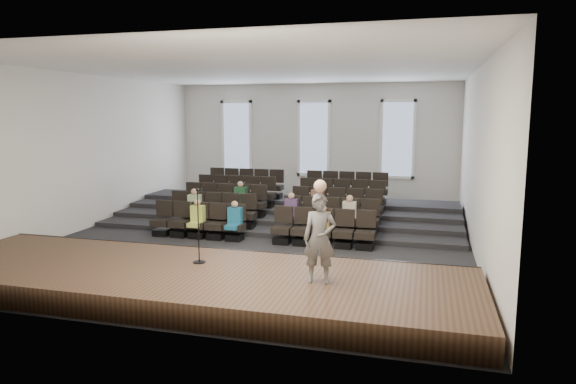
% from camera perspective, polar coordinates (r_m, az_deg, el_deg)
% --- Properties ---
extents(ground, '(14.00, 14.00, 0.00)m').
position_cam_1_polar(ground, '(15.70, -2.65, -5.05)').
color(ground, black).
rests_on(ground, ground).
extents(ceiling, '(12.00, 14.00, 0.02)m').
position_cam_1_polar(ceiling, '(15.31, -2.78, 13.49)').
color(ceiling, white).
rests_on(ceiling, ground).
extents(wall_back, '(12.00, 0.04, 5.00)m').
position_cam_1_polar(wall_back, '(22.07, 2.92, 5.47)').
color(wall_back, silver).
rests_on(wall_back, ground).
extents(wall_front, '(12.00, 0.04, 5.00)m').
position_cam_1_polar(wall_front, '(8.93, -16.70, 0.49)').
color(wall_front, silver).
rests_on(wall_front, ground).
extents(wall_left, '(0.04, 14.00, 5.00)m').
position_cam_1_polar(wall_left, '(18.08, -21.24, 4.21)').
color(wall_left, silver).
rests_on(wall_left, ground).
extents(wall_right, '(0.04, 14.00, 5.00)m').
position_cam_1_polar(wall_right, '(14.62, 20.39, 3.34)').
color(wall_right, silver).
rests_on(wall_right, ground).
extents(stage, '(11.80, 3.60, 0.50)m').
position_cam_1_polar(stage, '(11.07, -10.89, -9.73)').
color(stage, '#44311D').
rests_on(stage, ground).
extents(stage_lip, '(11.80, 0.06, 0.52)m').
position_cam_1_polar(stage_lip, '(12.61, -7.34, -7.36)').
color(stage_lip, black).
rests_on(stage_lip, ground).
extents(risers, '(11.80, 4.80, 0.60)m').
position_cam_1_polar(risers, '(18.63, 0.33, -2.25)').
color(risers, black).
rests_on(risers, ground).
extents(seating_rows, '(6.80, 4.70, 1.67)m').
position_cam_1_polar(seating_rows, '(17.00, -1.08, -1.64)').
color(seating_rows, black).
rests_on(seating_rows, ground).
extents(windows, '(8.44, 0.10, 3.24)m').
position_cam_1_polar(windows, '(22.00, 2.88, 5.98)').
color(windows, white).
rests_on(windows, wall_back).
extents(audience, '(5.45, 2.64, 1.10)m').
position_cam_1_polar(audience, '(15.83, -2.32, -1.93)').
color(audience, '#BECF53').
rests_on(audience, seating_rows).
extents(speaker, '(0.68, 0.50, 1.72)m').
position_cam_1_polar(speaker, '(9.85, 3.54, -5.17)').
color(speaker, '#5C5957').
rests_on(speaker, stage).
extents(mic_stand, '(0.28, 0.28, 1.65)m').
position_cam_1_polar(mic_stand, '(11.36, -9.89, -5.35)').
color(mic_stand, black).
rests_on(mic_stand, stage).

